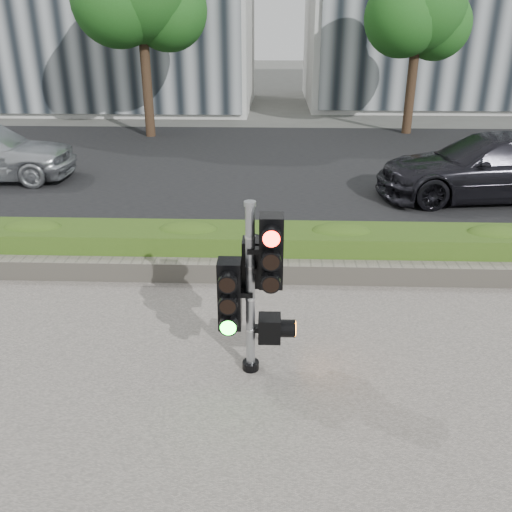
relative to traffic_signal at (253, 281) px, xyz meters
name	(u,v)px	position (x,y,z in m)	size (l,w,h in m)	color
ground	(249,342)	(-0.08, 0.63, -1.26)	(120.00, 120.00, 0.00)	#51514C
sidewalk	(237,483)	(-0.08, -1.87, -1.24)	(16.00, 11.00, 0.03)	#9E9389
road	(265,166)	(-0.08, 10.63, -1.25)	(60.00, 13.00, 0.02)	black
curb	(257,250)	(-0.08, 3.78, -1.20)	(60.00, 0.25, 0.12)	gray
stone_wall	(255,271)	(-0.08, 2.53, -1.06)	(12.00, 0.32, 0.34)	gray
hedge	(256,247)	(-0.08, 3.18, -0.89)	(12.00, 1.00, 0.68)	olive
tree_right	(419,10)	(5.40, 16.18, 3.23)	(4.10, 3.58, 6.53)	black
traffic_signal	(253,281)	(0.00, 0.00, 0.00)	(0.76, 0.55, 2.22)	black
car_dark	(489,167)	(5.49, 7.50, -0.45)	(2.20, 5.42, 1.57)	black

